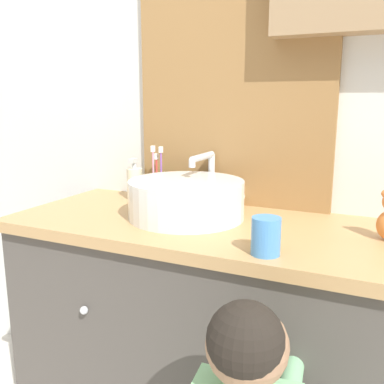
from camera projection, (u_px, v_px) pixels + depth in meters
The scene contains 6 objects.
wall_back at pixel (247, 71), 1.45m from camera, with size 3.20×0.18×2.50m.
vanity_counter at pixel (206, 343), 1.39m from camera, with size 1.23×0.54×0.83m.
sink_basin at pixel (187, 198), 1.34m from camera, with size 0.36×0.41×0.19m.
toothbrush_holder at pixel (157, 186), 1.57m from camera, with size 0.06×0.06×0.20m.
soap_dispenser at pixel (135, 183), 1.59m from camera, with size 0.06×0.06×0.15m.
drinking_cup at pixel (266, 236), 1.02m from camera, with size 0.07×0.07×0.09m, color #4789D1.
Camera 1 is at (0.49, -0.82, 1.19)m, focal length 40.00 mm.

